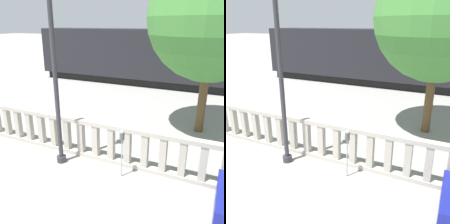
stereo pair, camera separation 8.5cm
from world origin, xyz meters
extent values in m
cube|color=#ADA599|center=(0.00, 3.34, 0.07)|extent=(16.40, 0.24, 0.14)
cube|color=#ADA599|center=(0.00, 3.34, 1.26)|extent=(16.40, 0.24, 0.14)
cube|color=#ADA599|center=(-3.91, 3.34, 0.67)|extent=(0.20, 0.20, 1.05)
cube|color=#ADA599|center=(-3.35, 3.34, 0.67)|extent=(0.20, 0.20, 1.05)
cube|color=#ADA599|center=(-2.79, 3.34, 0.67)|extent=(0.20, 0.20, 1.05)
cube|color=#ADA599|center=(-2.23, 3.34, 0.67)|extent=(0.20, 0.20, 1.05)
cube|color=#ADA599|center=(-1.67, 3.34, 0.67)|extent=(0.20, 0.20, 1.05)
cube|color=#ADA599|center=(-1.12, 3.34, 0.67)|extent=(0.20, 0.20, 1.05)
cube|color=#ADA599|center=(-0.56, 3.34, 0.67)|extent=(0.20, 0.20, 1.05)
cube|color=#ADA599|center=(0.00, 3.34, 0.67)|extent=(0.20, 0.20, 1.05)
cube|color=#ADA599|center=(0.56, 3.34, 0.67)|extent=(0.20, 0.20, 1.05)
cube|color=#ADA599|center=(1.12, 3.34, 0.67)|extent=(0.20, 0.20, 1.05)
cube|color=#ADA599|center=(1.67, 3.34, 0.67)|extent=(0.20, 0.20, 1.05)
cube|color=#ADA599|center=(2.23, 3.34, 0.67)|extent=(0.20, 0.20, 1.05)
cube|color=#ADA599|center=(2.79, 3.34, 0.67)|extent=(0.20, 0.20, 1.05)
cube|color=#ADA599|center=(3.35, 3.34, 0.67)|extent=(0.20, 0.20, 1.05)
cylinder|color=#2D2D33|center=(-0.93, 2.69, 0.10)|extent=(0.30, 0.30, 0.20)
cylinder|color=#2D2D33|center=(-0.93, 2.69, 3.05)|extent=(0.14, 0.14, 5.71)
cylinder|color=#99999E|center=(1.17, 2.75, 0.61)|extent=(0.04, 0.04, 1.21)
cylinder|color=#4C4C51|center=(1.17, 2.75, 1.31)|extent=(0.14, 0.14, 0.20)
sphere|color=#B2B7BC|center=(1.17, 2.75, 1.44)|extent=(0.12, 0.12, 0.12)
cube|color=black|center=(1.72, 14.43, 0.28)|extent=(23.05, 2.17, 0.55)
cube|color=black|center=(1.72, 14.43, 2.21)|extent=(23.52, 2.72, 3.33)
cube|color=black|center=(0.72, 26.70, 0.28)|extent=(27.26, 2.23, 0.55)
cube|color=#4C5156|center=(0.72, 26.70, 2.03)|extent=(27.82, 2.79, 2.96)
cylinder|color=brown|center=(2.83, 7.15, 1.36)|extent=(0.34, 0.34, 2.72)
sphere|color=#428438|center=(2.83, 7.15, 4.50)|extent=(4.75, 4.75, 4.75)
camera|label=1|loc=(3.58, -3.11, 4.30)|focal=40.00mm
camera|label=2|loc=(3.66, -3.07, 4.30)|focal=40.00mm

